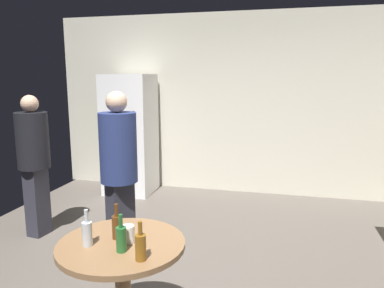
{
  "coord_description": "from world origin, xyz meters",
  "views": [
    {
      "loc": [
        0.82,
        -2.88,
        1.75
      ],
      "look_at": [
        -0.06,
        0.74,
        1.07
      ],
      "focal_mm": 34.0,
      "sensor_mm": 36.0,
      "label": 1
    }
  ],
  "objects_px": {
    "foreground_table": "(122,258)",
    "beer_bottle_brown": "(117,226)",
    "person_in_navy_shirt": "(119,166)",
    "beer_bottle_amber": "(141,246)",
    "refrigerator": "(130,135)",
    "beer_bottle_green": "(121,238)",
    "plastic_cup_white": "(128,234)",
    "beer_bottle_clear": "(87,233)",
    "person_in_black_shirt": "(34,155)"
  },
  "relations": [
    {
      "from": "foreground_table",
      "to": "beer_bottle_brown",
      "type": "relative_size",
      "value": 3.48
    },
    {
      "from": "person_in_navy_shirt",
      "to": "beer_bottle_amber",
      "type": "bearing_deg",
      "value": -28.07
    },
    {
      "from": "refrigerator",
      "to": "beer_bottle_green",
      "type": "bearing_deg",
      "value": -67.67
    },
    {
      "from": "plastic_cup_white",
      "to": "person_in_navy_shirt",
      "type": "relative_size",
      "value": 0.07
    },
    {
      "from": "beer_bottle_brown",
      "to": "beer_bottle_clear",
      "type": "xyz_separation_m",
      "value": [
        -0.13,
        -0.14,
        0.0
      ]
    },
    {
      "from": "beer_bottle_brown",
      "to": "beer_bottle_clear",
      "type": "height_order",
      "value": "same"
    },
    {
      "from": "beer_bottle_clear",
      "to": "plastic_cup_white",
      "type": "height_order",
      "value": "beer_bottle_clear"
    },
    {
      "from": "beer_bottle_brown",
      "to": "person_in_navy_shirt",
      "type": "height_order",
      "value": "person_in_navy_shirt"
    },
    {
      "from": "plastic_cup_white",
      "to": "beer_bottle_green",
      "type": "bearing_deg",
      "value": -85.39
    },
    {
      "from": "beer_bottle_green",
      "to": "person_in_black_shirt",
      "type": "height_order",
      "value": "person_in_black_shirt"
    },
    {
      "from": "beer_bottle_amber",
      "to": "beer_bottle_green",
      "type": "xyz_separation_m",
      "value": [
        -0.15,
        0.07,
        0.0
      ]
    },
    {
      "from": "beer_bottle_clear",
      "to": "person_in_navy_shirt",
      "type": "distance_m",
      "value": 1.17
    },
    {
      "from": "foreground_table",
      "to": "beer_bottle_green",
      "type": "distance_m",
      "value": 0.23
    },
    {
      "from": "foreground_table",
      "to": "beer_bottle_amber",
      "type": "bearing_deg",
      "value": -42.24
    },
    {
      "from": "beer_bottle_amber",
      "to": "person_in_black_shirt",
      "type": "bearing_deg",
      "value": 139.69
    },
    {
      "from": "refrigerator",
      "to": "person_in_navy_shirt",
      "type": "relative_size",
      "value": 1.1
    },
    {
      "from": "refrigerator",
      "to": "beer_bottle_green",
      "type": "xyz_separation_m",
      "value": [
        1.33,
        -3.23,
        -0.08
      ]
    },
    {
      "from": "foreground_table",
      "to": "beer_bottle_amber",
      "type": "distance_m",
      "value": 0.33
    },
    {
      "from": "beer_bottle_clear",
      "to": "plastic_cup_white",
      "type": "xyz_separation_m",
      "value": [
        0.22,
        0.1,
        -0.03
      ]
    },
    {
      "from": "foreground_table",
      "to": "beer_bottle_brown",
      "type": "bearing_deg",
      "value": 137.18
    },
    {
      "from": "refrigerator",
      "to": "foreground_table",
      "type": "xyz_separation_m",
      "value": [
        1.27,
        -3.12,
        -0.27
      ]
    },
    {
      "from": "plastic_cup_white",
      "to": "person_in_black_shirt",
      "type": "bearing_deg",
      "value": 140.8
    },
    {
      "from": "beer_bottle_brown",
      "to": "beer_bottle_green",
      "type": "height_order",
      "value": "same"
    },
    {
      "from": "foreground_table",
      "to": "beer_bottle_amber",
      "type": "relative_size",
      "value": 3.48
    },
    {
      "from": "beer_bottle_brown",
      "to": "plastic_cup_white",
      "type": "distance_m",
      "value": 0.1
    },
    {
      "from": "beer_bottle_amber",
      "to": "beer_bottle_green",
      "type": "bearing_deg",
      "value": 154.54
    },
    {
      "from": "beer_bottle_green",
      "to": "person_in_navy_shirt",
      "type": "distance_m",
      "value": 1.27
    },
    {
      "from": "beer_bottle_amber",
      "to": "refrigerator",
      "type": "bearing_deg",
      "value": 114.09
    },
    {
      "from": "refrigerator",
      "to": "person_in_black_shirt",
      "type": "height_order",
      "value": "refrigerator"
    },
    {
      "from": "beer_bottle_amber",
      "to": "person_in_navy_shirt",
      "type": "bearing_deg",
      "value": 119.58
    },
    {
      "from": "person_in_navy_shirt",
      "to": "plastic_cup_white",
      "type": "bearing_deg",
      "value": -30.27
    },
    {
      "from": "refrigerator",
      "to": "beer_bottle_green",
      "type": "height_order",
      "value": "refrigerator"
    },
    {
      "from": "foreground_table",
      "to": "beer_bottle_brown",
      "type": "xyz_separation_m",
      "value": [
        -0.05,
        0.04,
        0.19
      ]
    },
    {
      "from": "refrigerator",
      "to": "plastic_cup_white",
      "type": "distance_m",
      "value": 3.38
    },
    {
      "from": "beer_bottle_green",
      "to": "person_in_black_shirt",
      "type": "relative_size",
      "value": 0.15
    },
    {
      "from": "person_in_navy_shirt",
      "to": "person_in_black_shirt",
      "type": "distance_m",
      "value": 1.24
    },
    {
      "from": "refrigerator",
      "to": "beer_bottle_amber",
      "type": "xyz_separation_m",
      "value": [
        1.48,
        -3.3,
        -0.08
      ]
    },
    {
      "from": "plastic_cup_white",
      "to": "foreground_table",
      "type": "bearing_deg",
      "value": -172.01
    },
    {
      "from": "refrigerator",
      "to": "foreground_table",
      "type": "height_order",
      "value": "refrigerator"
    },
    {
      "from": "beer_bottle_brown",
      "to": "beer_bottle_clear",
      "type": "distance_m",
      "value": 0.19
    },
    {
      "from": "beer_bottle_clear",
      "to": "beer_bottle_amber",
      "type": "bearing_deg",
      "value": -13.62
    },
    {
      "from": "refrigerator",
      "to": "beer_bottle_clear",
      "type": "relative_size",
      "value": 7.83
    },
    {
      "from": "beer_bottle_clear",
      "to": "beer_bottle_green",
      "type": "bearing_deg",
      "value": -5.33
    },
    {
      "from": "beer_bottle_amber",
      "to": "person_in_navy_shirt",
      "type": "relative_size",
      "value": 0.14
    },
    {
      "from": "person_in_navy_shirt",
      "to": "beer_bottle_green",
      "type": "bearing_deg",
      "value": -32.37
    },
    {
      "from": "plastic_cup_white",
      "to": "person_in_navy_shirt",
      "type": "distance_m",
      "value": 1.16
    },
    {
      "from": "foreground_table",
      "to": "plastic_cup_white",
      "type": "distance_m",
      "value": 0.17
    },
    {
      "from": "refrigerator",
      "to": "beer_bottle_green",
      "type": "relative_size",
      "value": 7.83
    },
    {
      "from": "refrigerator",
      "to": "foreground_table",
      "type": "bearing_deg",
      "value": -67.79
    },
    {
      "from": "beer_bottle_amber",
      "to": "beer_bottle_clear",
      "type": "distance_m",
      "value": 0.4
    }
  ]
}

